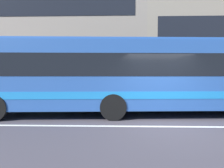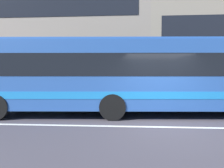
% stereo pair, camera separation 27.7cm
% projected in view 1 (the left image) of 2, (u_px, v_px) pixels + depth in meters
% --- Properties ---
extents(ground_plane, '(160.00, 160.00, 0.00)m').
position_uv_depth(ground_plane, '(167.00, 127.00, 6.27)').
color(ground_plane, '#433E46').
extents(lane_centre_line, '(60.00, 0.16, 0.01)m').
position_uv_depth(lane_centre_line, '(167.00, 127.00, 6.27)').
color(lane_centre_line, silver).
rests_on(lane_centre_line, ground_plane).
extents(hedge_row_far, '(14.57, 1.10, 0.88)m').
position_uv_depth(hedge_row_far, '(118.00, 96.00, 11.64)').
color(hedge_row_far, '#39662A').
rests_on(hedge_row_far, ground_plane).
extents(apartment_block_left, '(25.32, 9.66, 13.80)m').
position_uv_depth(apartment_block_left, '(24.00, 28.00, 20.63)').
color(apartment_block_left, gray).
rests_on(apartment_block_left, ground_plane).
extents(transit_bus, '(12.54, 3.23, 3.16)m').
position_uv_depth(transit_bus, '(130.00, 74.00, 8.27)').
color(transit_bus, '#28519B').
rests_on(transit_bus, ground_plane).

